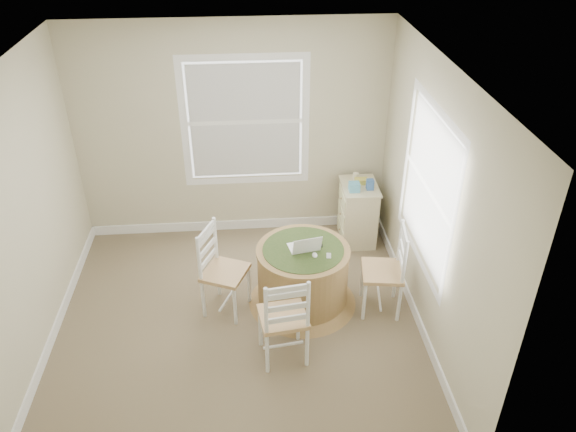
{
  "coord_description": "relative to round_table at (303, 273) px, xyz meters",
  "views": [
    {
      "loc": [
        0.15,
        -4.2,
        3.91
      ],
      "look_at": [
        0.53,
        0.45,
        0.99
      ],
      "focal_mm": 35.0,
      "sensor_mm": 36.0,
      "label": 1
    }
  ],
  "objects": [
    {
      "name": "cup_cream",
      "position": [
        0.76,
        1.25,
        0.43
      ],
      "size": [
        0.07,
        0.07,
        0.09
      ],
      "primitive_type": "cylinder",
      "color": "beige",
      "rests_on": "corner_chest"
    },
    {
      "name": "keys",
      "position": [
        0.17,
        0.04,
        0.31
      ],
      "size": [
        0.07,
        0.06,
        0.02
      ],
      "primitive_type": "cube",
      "rotation": [
        0.0,
        0.0,
        -0.14
      ],
      "color": "black",
      "rests_on": "round_table"
    },
    {
      "name": "tissue_box",
      "position": [
        0.69,
        1.0,
        0.43
      ],
      "size": [
        0.12,
        0.12,
        0.1
      ],
      "primitive_type": "cube",
      "rotation": [
        0.0,
        0.0,
        -0.01
      ],
      "color": "#529FBC",
      "rests_on": "corner_chest"
    },
    {
      "name": "laptop",
      "position": [
        0.01,
        0.0,
        0.33
      ],
      "size": [
        0.34,
        0.31,
        0.21
      ],
      "rotation": [
        0.0,
        0.0,
        3.34
      ],
      "color": "white",
      "rests_on": "round_table"
    },
    {
      "name": "box_blue",
      "position": [
        0.87,
        1.02,
        0.44
      ],
      "size": [
        0.08,
        0.08,
        0.12
      ],
      "primitive_type": "cube",
      "rotation": [
        0.0,
        0.0,
        -0.01
      ],
      "color": "#335B9B",
      "rests_on": "corner_chest"
    },
    {
      "name": "chair_left",
      "position": [
        -0.79,
        -0.05,
        0.11
      ],
      "size": [
        0.53,
        0.54,
        0.95
      ],
      "primitive_type": null,
      "rotation": [
        0.0,
        0.0,
        1.16
      ],
      "color": "white",
      "rests_on": "ground"
    },
    {
      "name": "corner_chest",
      "position": [
        0.78,
        1.12,
        0.01
      ],
      "size": [
        0.42,
        0.57,
        0.75
      ],
      "rotation": [
        0.0,
        0.0,
        -0.01
      ],
      "color": "beige",
      "rests_on": "ground"
    },
    {
      "name": "chair_near",
      "position": [
        -0.26,
        -0.75,
        0.11
      ],
      "size": [
        0.47,
        0.45,
        0.95
      ],
      "primitive_type": null,
      "rotation": [
        0.0,
        0.0,
        3.28
      ],
      "color": "white",
      "rests_on": "ground"
    },
    {
      "name": "room",
      "position": [
        -0.5,
        -0.16,
        0.93
      ],
      "size": [
        3.64,
        3.64,
        2.64
      ],
      "color": "#74654A",
      "rests_on": "ground"
    },
    {
      "name": "phone",
      "position": [
        0.24,
        -0.13,
        0.3
      ],
      "size": [
        0.06,
        0.1,
        0.02
      ],
      "primitive_type": "cube",
      "rotation": [
        0.0,
        0.0,
        -0.14
      ],
      "color": "#B7BABF",
      "rests_on": "round_table"
    },
    {
      "name": "mouse",
      "position": [
        0.1,
        -0.11,
        0.31
      ],
      "size": [
        0.06,
        0.09,
        0.03
      ],
      "primitive_type": "ellipsoid",
      "rotation": [
        0.0,
        0.0,
        -0.14
      ],
      "color": "white",
      "rests_on": "round_table"
    },
    {
      "name": "chair_right",
      "position": [
        0.78,
        -0.16,
        0.11
      ],
      "size": [
        0.45,
        0.47,
        0.95
      ],
      "primitive_type": null,
      "rotation": [
        0.0,
        0.0,
        -1.71
      ],
      "color": "white",
      "rests_on": "ground"
    },
    {
      "name": "box_yellow",
      "position": [
        0.8,
        1.16,
        0.41
      ],
      "size": [
        0.15,
        0.1,
        0.06
      ],
      "primitive_type": "cube",
      "rotation": [
        0.0,
        0.0,
        -0.01
      ],
      "color": "gold",
      "rests_on": "corner_chest"
    },
    {
      "name": "round_table",
      "position": [
        0.0,
        0.0,
        0.0
      ],
      "size": [
        1.12,
        1.12,
        0.68
      ],
      "rotation": [
        0.0,
        0.0,
        -0.14
      ],
      "color": "#966C43",
      "rests_on": "ground"
    }
  ]
}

